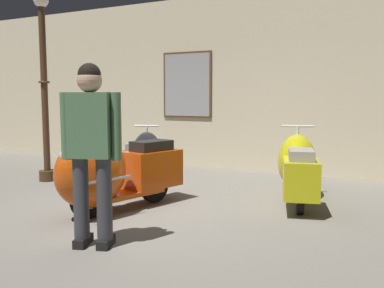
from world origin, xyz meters
name	(u,v)px	position (x,y,z in m)	size (l,w,h in m)	color
ground_plane	(151,210)	(0.00, 0.00, 0.00)	(60.00, 60.00, 0.00)	slate
showroom_back_wall	(253,83)	(0.16, 3.41, 1.71)	(18.00, 0.63, 3.43)	beige
scooter_0	(144,156)	(-1.11, 1.52, 0.43)	(1.01, 1.60, 0.95)	black
scooter_1	(112,172)	(-0.37, -0.31, 0.50)	(0.97, 1.88, 1.11)	black
scooter_2	(298,167)	(1.54, 1.34, 0.47)	(0.94, 1.76, 1.04)	black
lamppost	(44,88)	(-2.62, 0.79, 1.58)	(0.28, 0.28, 3.15)	#472D19
visitor_0	(91,142)	(0.24, -1.37, 1.01)	(0.56, 0.37, 1.75)	black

